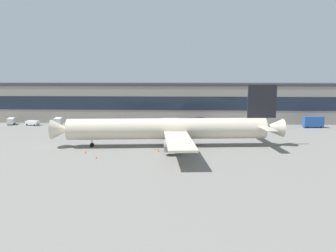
{
  "coord_description": "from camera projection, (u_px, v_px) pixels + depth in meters",
  "views": [
    {
      "loc": [
        10.79,
        -92.97,
        19.19
      ],
      "look_at": [
        5.74,
        6.04,
        5.0
      ],
      "focal_mm": 37.86,
      "sensor_mm": 36.0,
      "label": 1
    }
  ],
  "objects": [
    {
      "name": "pushback_tractor",
      "position": [
        32.0,
        123.0,
        137.21
      ],
      "size": [
        5.2,
        3.44,
        1.75
      ],
      "color": "white",
      "rests_on": "ground_plane"
    },
    {
      "name": "traffic_cone_0",
      "position": [
        85.0,
        152.0,
        87.7
      ],
      "size": [
        0.52,
        0.52,
        0.65
      ],
      "primitive_type": "cone",
      "color": "#F2590C",
      "rests_on": "ground_plane"
    },
    {
      "name": "airliner",
      "position": [
        171.0,
        129.0,
        96.26
      ],
      "size": [
        63.29,
        54.36,
        16.71
      ],
      "color": "beige",
      "rests_on": "ground_plane"
    },
    {
      "name": "crew_van",
      "position": [
        11.0,
        121.0,
        139.09
      ],
      "size": [
        3.54,
        5.6,
        2.55
      ],
      "color": "white",
      "rests_on": "ground_plane"
    },
    {
      "name": "belt_loader",
      "position": [
        139.0,
        125.0,
        129.1
      ],
      "size": [
        6.33,
        5.41,
        1.95
      ],
      "color": "black",
      "rests_on": "ground_plane"
    },
    {
      "name": "baggage_tug",
      "position": [
        120.0,
        124.0,
        132.35
      ],
      "size": [
        3.21,
        4.09,
        1.85
      ],
      "color": "black",
      "rests_on": "ground_plane"
    },
    {
      "name": "terminal_building",
      "position": [
        161.0,
        102.0,
        149.79
      ],
      "size": [
        202.32,
        19.35,
        16.15
      ],
      "color": "gray",
      "rests_on": "ground_plane"
    },
    {
      "name": "traffic_cone_1",
      "position": [
        158.0,
        150.0,
        89.9
      ],
      "size": [
        0.47,
        0.47,
        0.58
      ],
      "primitive_type": "cone",
      "color": "#F2590C",
      "rests_on": "ground_plane"
    },
    {
      "name": "fuel_truck",
      "position": [
        194.0,
        122.0,
        132.61
      ],
      "size": [
        8.23,
        7.54,
        3.35
      ],
      "color": "black",
      "rests_on": "ground_plane"
    },
    {
      "name": "stair_truck",
      "position": [
        58.0,
        122.0,
        131.26
      ],
      "size": [
        3.64,
        6.38,
        3.55
      ],
      "color": "white",
      "rests_on": "ground_plane"
    },
    {
      "name": "ground_plane",
      "position": [
        146.0,
        147.0,
        95.17
      ],
      "size": [
        600.0,
        600.0,
        0.0
      ],
      "primitive_type": "plane",
      "color": "slate"
    },
    {
      "name": "catering_truck",
      "position": [
        313.0,
        121.0,
        130.9
      ],
      "size": [
        7.37,
        3.1,
        4.15
      ],
      "color": "#2651A5",
      "rests_on": "ground_plane"
    },
    {
      "name": "traffic_cone_2",
      "position": [
        96.0,
        157.0,
        82.37
      ],
      "size": [
        0.46,
        0.46,
        0.58
      ],
      "primitive_type": "cone",
      "color": "#F2590C",
      "rests_on": "ground_plane"
    }
  ]
}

